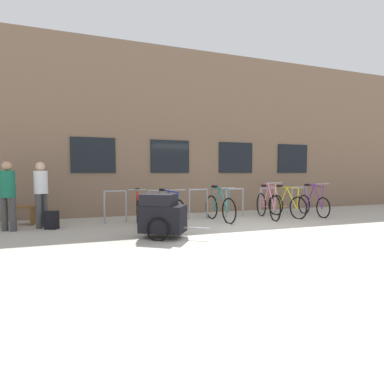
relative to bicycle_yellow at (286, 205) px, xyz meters
The scene contains 14 objects.
ground_plane 2.50m from the bicycle_yellow, 145.81° to the right, with size 42.00×42.00×0.00m, color #B2ADA0.
storefront_building 5.51m from the bicycle_yellow, 114.17° to the left, with size 28.00×5.53×5.44m.
bike_rack 2.19m from the bicycle_yellow, 166.48° to the left, with size 6.62×0.05×0.89m.
bicycle_yellow is the anchor object (origin of this frame).
bicycle_purple 0.97m from the bicycle_yellow, ahead, with size 0.44×1.64×1.06m.
bicycle_teal 2.29m from the bicycle_yellow, behind, with size 0.44×1.71×1.02m.
bicycle_pink 0.73m from the bicycle_yellow, behind, with size 0.48×1.77×1.11m.
bicycle_red 4.63m from the bicycle_yellow, behind, with size 0.44×1.77×0.99m.
bicycle_blue 3.82m from the bicycle_yellow, behind, with size 0.55×1.79×0.97m.
bike_trailer 4.69m from the bicycle_yellow, 158.44° to the right, with size 1.39×1.05×0.94m.
wooden_bench 7.97m from the bicycle_yellow, behind, with size 1.73×0.40×0.51m.
person_by_bench 6.95m from the bicycle_yellow, behind, with size 0.32×0.33×1.64m.
person_browsing 7.61m from the bicycle_yellow, behind, with size 0.34×0.32×1.64m.
backpack 6.67m from the bicycle_yellow, behind, with size 0.28×0.20×0.44m, color black.
Camera 1 is at (-3.80, -6.55, 1.37)m, focal length 28.53 mm.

